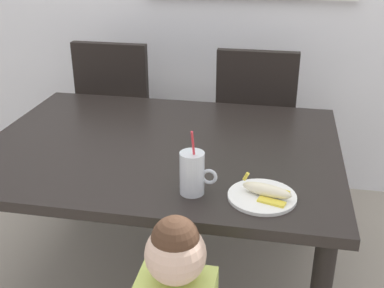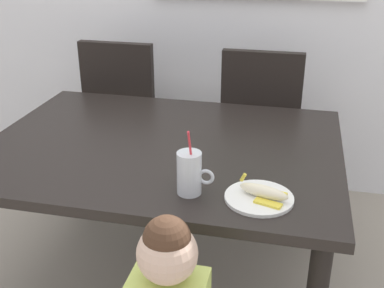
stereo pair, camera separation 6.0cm
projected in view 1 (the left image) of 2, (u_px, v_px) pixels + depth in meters
ground_plane at (165, 278)px, 2.30m from camera, size 24.00×24.00×0.00m
dining_table at (162, 161)px, 2.04m from camera, size 1.46×1.10×0.71m
dining_chair_left at (120, 109)px, 2.86m from camera, size 0.44×0.44×0.96m
dining_chair_right at (256, 120)px, 2.70m from camera, size 0.44×0.45×0.96m
milk_cup at (192, 175)px, 1.61m from camera, size 0.13×0.09×0.25m
snack_plate at (262, 197)px, 1.60m from camera, size 0.23×0.23×0.01m
peeled_banana at (267, 191)px, 1.59m from camera, size 0.18×0.13×0.07m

